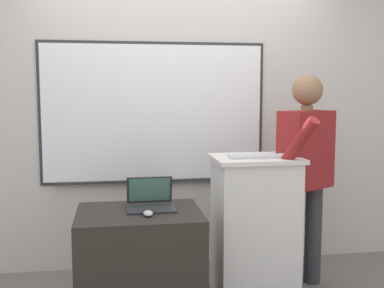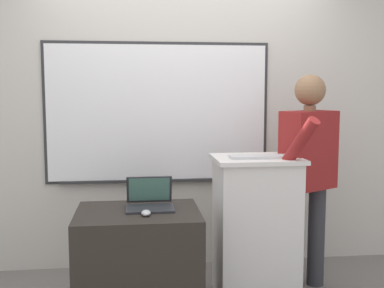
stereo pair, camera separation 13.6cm
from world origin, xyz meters
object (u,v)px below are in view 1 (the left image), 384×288
(person_presenter, at_px, (306,166))
(wireless_keyboard, at_px, (259,156))
(computer_mouse_by_laptop, at_px, (148,213))
(side_desk, at_px, (140,266))
(lectern_podium, at_px, (255,226))
(laptop, at_px, (150,200))

(person_presenter, distance_m, wireless_keyboard, 0.45)
(person_presenter, height_order, computer_mouse_by_laptop, person_presenter)
(side_desk, height_order, person_presenter, person_presenter)
(wireless_keyboard, bearing_deg, computer_mouse_by_laptop, -159.82)
(side_desk, bearing_deg, lectern_podium, 15.73)
(side_desk, distance_m, person_presenter, 1.44)
(laptop, distance_m, wireless_keyboard, 0.83)
(side_desk, relative_size, wireless_keyboard, 1.88)
(side_desk, relative_size, laptop, 2.56)
(laptop, height_order, computer_mouse_by_laptop, laptop)
(side_desk, distance_m, laptop, 0.44)
(side_desk, bearing_deg, computer_mouse_by_laptop, -66.88)
(side_desk, distance_m, computer_mouse_by_laptop, 0.40)
(side_desk, height_order, wireless_keyboard, wireless_keyboard)
(laptop, xyz_separation_m, wireless_keyboard, (0.78, 0.09, 0.27))
(person_presenter, distance_m, laptop, 1.23)
(side_desk, xyz_separation_m, laptop, (0.08, 0.09, 0.42))
(lectern_podium, bearing_deg, side_desk, -164.27)
(lectern_podium, relative_size, side_desk, 1.29)
(lectern_podium, relative_size, person_presenter, 0.64)
(person_presenter, height_order, wireless_keyboard, person_presenter)
(laptop, bearing_deg, wireless_keyboard, 6.77)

